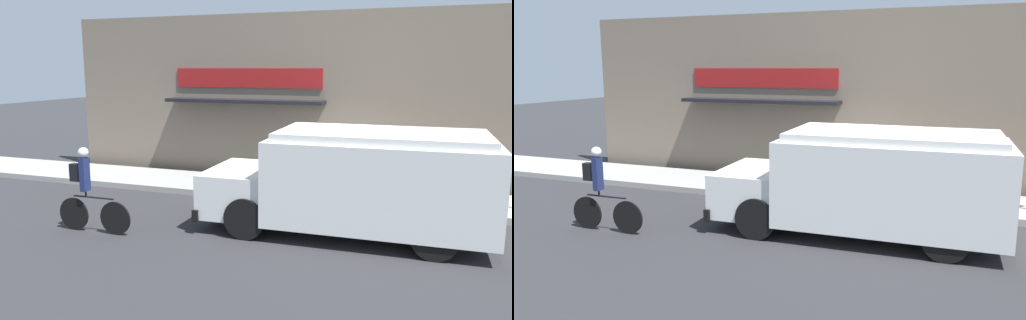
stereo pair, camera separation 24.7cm
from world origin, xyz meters
TOP-DOWN VIEW (x-y plane):
  - ground_plane at (0.00, 0.00)m, footprint 70.00×70.00m
  - sidewalk at (0.00, 1.08)m, footprint 28.00×2.15m
  - storefront at (-0.09, 2.58)m, footprint 17.37×0.87m
  - school_bus at (1.00, -1.61)m, footprint 5.71×2.81m
  - cyclist at (-4.17, -3.33)m, footprint 1.67×0.21m
  - trash_bin at (-1.54, 1.43)m, footprint 0.52×0.52m

SIDE VIEW (x-z plane):
  - ground_plane at x=0.00m, z-range 0.00..0.00m
  - sidewalk at x=0.00m, z-range 0.00..0.16m
  - trash_bin at x=-1.54m, z-range 0.16..0.92m
  - cyclist at x=-4.17m, z-range -0.04..1.70m
  - school_bus at x=1.00m, z-range 0.05..2.15m
  - storefront at x=-0.09m, z-range 0.00..4.85m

